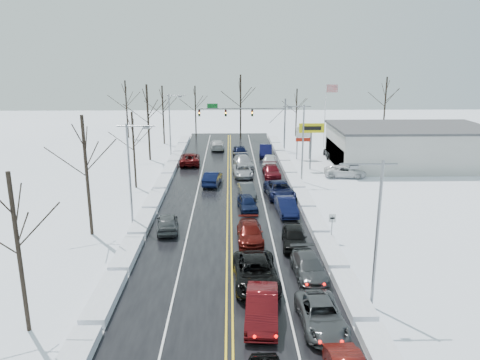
{
  "coord_description": "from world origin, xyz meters",
  "views": [
    {
      "loc": [
        0.08,
        -42.81,
        14.76
      ],
      "look_at": [
        1.07,
        1.79,
        2.5
      ],
      "focal_mm": 35.0,
      "sensor_mm": 36.0,
      "label": 1
    }
  ],
  "objects_px": {
    "flagpole": "(326,110)",
    "tires_plus_sign": "(311,131)",
    "dealership_building": "(409,146)",
    "oncoming_car_0": "(213,185)",
    "traffic_signal_mast": "(252,115)"
  },
  "relations": [
    {
      "from": "flagpole",
      "to": "dealership_building",
      "type": "xyz_separation_m",
      "value": [
        8.8,
        -12.0,
        -3.27
      ]
    },
    {
      "from": "tires_plus_sign",
      "to": "flagpole",
      "type": "distance_m",
      "value": 14.79
    },
    {
      "from": "traffic_signal_mast",
      "to": "dealership_building",
      "type": "height_order",
      "value": "traffic_signal_mast"
    },
    {
      "from": "dealership_building",
      "to": "oncoming_car_0",
      "type": "bearing_deg",
      "value": -160.76
    },
    {
      "from": "tires_plus_sign",
      "to": "flagpole",
      "type": "relative_size",
      "value": 0.6
    },
    {
      "from": "traffic_signal_mast",
      "to": "dealership_building",
      "type": "bearing_deg",
      "value": -25.95
    },
    {
      "from": "flagpole",
      "to": "oncoming_car_0",
      "type": "distance_m",
      "value": 27.76
    },
    {
      "from": "traffic_signal_mast",
      "to": "tires_plus_sign",
      "type": "relative_size",
      "value": 2.21
    },
    {
      "from": "flagpole",
      "to": "tires_plus_sign",
      "type": "bearing_deg",
      "value": -108.44
    },
    {
      "from": "flagpole",
      "to": "dealership_building",
      "type": "height_order",
      "value": "flagpole"
    },
    {
      "from": "traffic_signal_mast",
      "to": "oncoming_car_0",
      "type": "distance_m",
      "value": 20.52
    },
    {
      "from": "oncoming_car_0",
      "to": "traffic_signal_mast",
      "type": "bearing_deg",
      "value": -98.03
    },
    {
      "from": "traffic_signal_mast",
      "to": "tires_plus_sign",
      "type": "xyz_separation_m",
      "value": [
        7.05,
        -12.0,
        -0.49
      ]
    },
    {
      "from": "tires_plus_sign",
      "to": "oncoming_car_0",
      "type": "height_order",
      "value": "tires_plus_sign"
    },
    {
      "from": "traffic_signal_mast",
      "to": "oncoming_car_0",
      "type": "relative_size",
      "value": 2.81
    }
  ]
}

